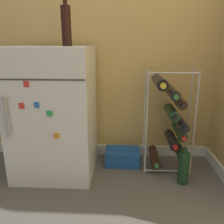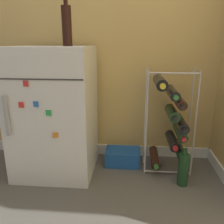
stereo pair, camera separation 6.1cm
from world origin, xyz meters
The scene contains 7 objects.
ground_plane centered at (0.00, 0.00, 0.00)m, with size 14.00×14.00×0.00m, color #56544F.
wall_back centered at (0.00, 0.62, 1.24)m, with size 6.59×0.07×2.50m.
mini_fridge centered at (-0.47, 0.29, 0.48)m, with size 0.58×0.54×0.95m.
wine_rack centered at (0.41, 0.35, 0.42)m, with size 0.36×0.33×0.80m.
soda_box centered at (0.04, 0.41, 0.06)m, with size 0.28×0.20×0.12m.
fridge_top_bottle centered at (-0.36, 0.35, 1.09)m, with size 0.07×0.07×0.31m.
loose_bottle_floor centered at (0.48, 0.15, 0.12)m, with size 0.08×0.08×0.28m.
Camera 2 is at (0.11, -1.38, 0.98)m, focal length 38.00 mm.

